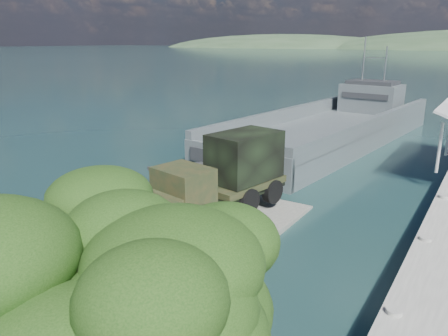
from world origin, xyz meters
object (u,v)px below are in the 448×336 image
landing_craft (329,134)px  overhang_tree (104,267)px  military_truck (226,174)px  soldier (124,217)px

landing_craft → overhang_tree: landing_craft is taller
military_truck → soldier: (-2.09, -5.40, -0.96)m
military_truck → overhang_tree: overhang_tree is taller
landing_craft → overhang_tree: (7.46, -34.18, 4.43)m
soldier → overhang_tree: overhang_tree is taller
landing_craft → military_truck: 20.58m
military_truck → soldier: 5.87m
soldier → overhang_tree: bearing=-48.6°
overhang_tree → soldier: bearing=134.2°
landing_craft → overhang_tree: size_ratio=4.93×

